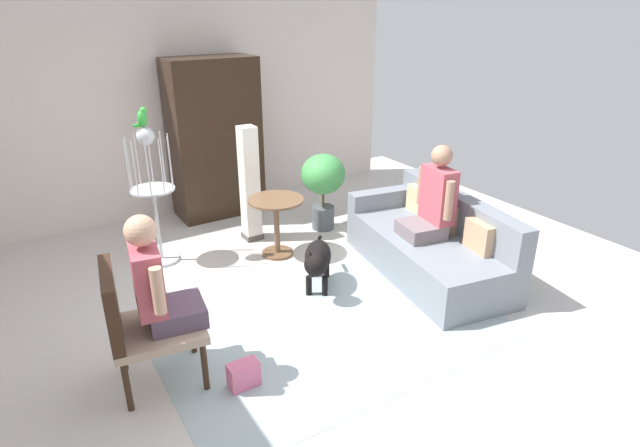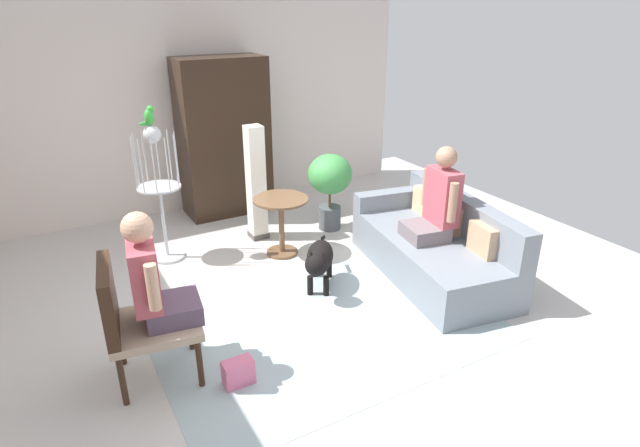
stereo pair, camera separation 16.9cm
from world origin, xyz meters
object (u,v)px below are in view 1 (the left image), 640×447
Objects in this scene: couch at (430,245)px; column_lamp at (250,185)px; armchair at (137,320)px; parrot at (142,118)px; person_on_armchair at (156,283)px; person_on_couch at (433,201)px; handbag at (244,375)px; potted_plant at (323,180)px; round_end_table at (276,217)px; dog at (317,259)px; armoire_cabinet at (215,139)px; bird_cage_stand at (153,191)px.

column_lamp reaches higher than couch.
parrot is at bearing 70.85° from armchair.
parrot is at bearing 75.42° from person_on_armchair.
person_on_couch is 2.46m from handbag.
potted_plant is (-0.35, 1.47, 0.33)m from couch.
dog is at bearing -91.75° from round_end_table.
armchair is at bearing -175.79° from couch.
column_lamp is at bearing 167.50° from potted_plant.
person_on_couch reaches higher than armchair.
armchair is 2.21m from parrot.
armoire_cabinet is at bearing 90.09° from column_lamp.
person_on_armchair reaches higher than armchair.
column_lamp reaches higher than dog.
armchair is at bearing -109.40° from bird_cage_stand.
couch is at bearing 4.21° from armchair.
column_lamp is at bearing 47.53° from armchair.
parrot is 2.67m from handbag.
bird_cage_stand reaches higher than armchair.
column_lamp is at bearing 91.09° from dog.
couch is 2.80× the size of dog.
bird_cage_stand reaches higher than handbag.
parrot is at bearing 174.65° from potted_plant.
round_end_table is at bearing -24.76° from parrot.
armchair is (-2.91, -0.21, 0.26)m from couch.
column_lamp is 1.03m from armoire_cabinet.
armoire_cabinet reaches higher than column_lamp.
dog is 1.47m from handbag.
person_on_couch is 1.25m from dog.
parrot is at bearing 180.00° from bird_cage_stand.
person_on_couch is 2.78m from bird_cage_stand.
potted_plant reaches higher than dog.
person_on_couch is 0.98× the size of potted_plant.
bird_cage_stand is at bearing 88.15° from handbag.
person_on_armchair is 2.96m from potted_plant.
couch is 2.81m from person_on_armchair.
couch is 1.20m from dog.
armoire_cabinet is (1.06, 0.99, 0.19)m from bird_cage_stand.
potted_plant is at bearing 55.64° from dog.
round_end_table is (1.77, 1.35, -0.11)m from armchair.
couch is 2.84m from bird_cage_stand.
parrot is (-2.27, 1.65, 1.24)m from couch.
parrot reaches higher than round_end_table.
column_lamp is (-0.03, 1.39, 0.32)m from dog.
dog is 3.28× the size of handbag.
dog is at bearing 37.13° from handbag.
couch is 2.93m from armchair.
bird_cage_stand is at bearing -137.06° from armoire_cabinet.
person_on_armchair is at bearing -162.35° from dog.
person_on_couch is at bearing -36.99° from parrot.
couch is 1.55m from potted_plant.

